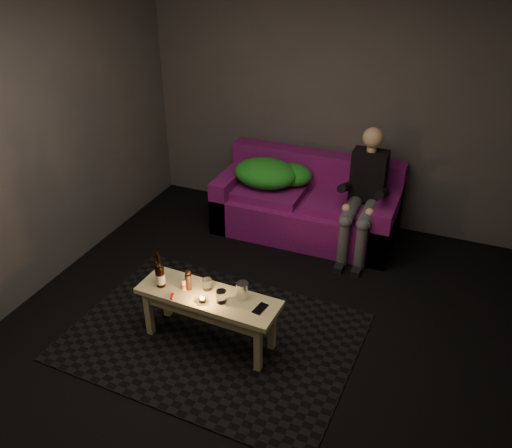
{
  "coord_description": "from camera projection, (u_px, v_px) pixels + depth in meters",
  "views": [
    {
      "loc": [
        1.33,
        -3.06,
        2.97
      ],
      "look_at": [
        -0.31,
        0.96,
        0.48
      ],
      "focal_mm": 38.0,
      "sensor_mm": 36.0,
      "label": 1
    }
  ],
  "objects": [
    {
      "name": "green_blanket",
      "position": [
        271.0,
        173.0,
        5.69
      ],
      "size": [
        0.82,
        0.56,
        0.28
      ],
      "color": "#238217",
      "rests_on": "sofa"
    },
    {
      "name": "floor",
      "position": [
        247.0,
        337.0,
        4.37
      ],
      "size": [
        4.5,
        4.5,
        0.0
      ],
      "primitive_type": "plane",
      "color": "black",
      "rests_on": "ground"
    },
    {
      "name": "pepper_mill",
      "position": [
        188.0,
        282.0,
        4.15
      ],
      "size": [
        0.06,
        0.06,
        0.13
      ],
      "primitive_type": "cylinder",
      "rotation": [
        0.0,
        0.0,
        -0.15
      ],
      "color": "black",
      "rests_on": "coffee_table"
    },
    {
      "name": "person",
      "position": [
        364.0,
        192.0,
        5.21
      ],
      "size": [
        0.33,
        0.77,
        1.24
      ],
      "color": "black",
      "rests_on": "sofa"
    },
    {
      "name": "beer_bottle_a",
      "position": [
        159.0,
        270.0,
        4.23
      ],
      "size": [
        0.07,
        0.07,
        0.26
      ],
      "color": "black",
      "rests_on": "coffee_table"
    },
    {
      "name": "red_lighter",
      "position": [
        172.0,
        296.0,
        4.09
      ],
      "size": [
        0.04,
        0.07,
        0.01
      ],
      "primitive_type": "cube",
      "rotation": [
        0.0,
        0.0,
        0.36
      ],
      "color": "red",
      "rests_on": "coffee_table"
    },
    {
      "name": "room",
      "position": [
        270.0,
        125.0,
        3.93
      ],
      "size": [
        4.5,
        4.5,
        4.5
      ],
      "color": "silver",
      "rests_on": "ground"
    },
    {
      "name": "beer_bottle_b",
      "position": [
        160.0,
        274.0,
        4.16
      ],
      "size": [
        0.07,
        0.07,
        0.29
      ],
      "color": "black",
      "rests_on": "coffee_table"
    },
    {
      "name": "smartphone",
      "position": [
        260.0,
        309.0,
        3.96
      ],
      "size": [
        0.09,
        0.15,
        0.01
      ],
      "primitive_type": "cube",
      "rotation": [
        0.0,
        0.0,
        -0.17
      ],
      "color": "black",
      "rests_on": "coffee_table"
    },
    {
      "name": "sofa",
      "position": [
        307.0,
        206.0,
        5.71
      ],
      "size": [
        1.86,
        0.84,
        0.8
      ],
      "color": "#5E0D66",
      "rests_on": "floor"
    },
    {
      "name": "coffee_table",
      "position": [
        208.0,
        303.0,
        4.15
      ],
      "size": [
        1.14,
        0.41,
        0.46
      ],
      "rotation": [
        0.0,
        0.0,
        -0.05
      ],
      "color": "#C9BA75",
      "rests_on": "rug"
    },
    {
      "name": "tumbler_back",
      "position": [
        207.0,
        284.0,
        4.15
      ],
      "size": [
        0.1,
        0.1,
        0.09
      ],
      "primitive_type": "cylinder",
      "rotation": [
        0.0,
        0.0,
        -0.37
      ],
      "color": "white",
      "rests_on": "coffee_table"
    },
    {
      "name": "rug",
      "position": [
        213.0,
        336.0,
        4.38
      ],
      "size": [
        2.31,
        1.73,
        0.01
      ],
      "primitive_type": "cube",
      "rotation": [
        0.0,
        0.0,
        -0.05
      ],
      "color": "black",
      "rests_on": "floor"
    },
    {
      "name": "tumbler_front",
      "position": [
        221.0,
        296.0,
        4.01
      ],
      "size": [
        0.09,
        0.09,
        0.1
      ],
      "primitive_type": "cylinder",
      "rotation": [
        0.0,
        0.0,
        -0.11
      ],
      "color": "white",
      "rests_on": "coffee_table"
    },
    {
      "name": "steel_cup",
      "position": [
        242.0,
        290.0,
        4.05
      ],
      "size": [
        0.11,
        0.11,
        0.13
      ],
      "primitive_type": "cylinder",
      "rotation": [
        0.0,
        0.0,
        -0.25
      ],
      "color": "silver",
      "rests_on": "coffee_table"
    },
    {
      "name": "tealight",
      "position": [
        202.0,
        299.0,
        4.03
      ],
      "size": [
        0.06,
        0.06,
        0.04
      ],
      "color": "white",
      "rests_on": "coffee_table"
    },
    {
      "name": "salt_shaker",
      "position": [
        184.0,
        284.0,
        4.15
      ],
      "size": [
        0.05,
        0.05,
        0.09
      ],
      "primitive_type": "cylinder",
      "rotation": [
        0.0,
        0.0,
        -0.1
      ],
      "color": "silver",
      "rests_on": "coffee_table"
    }
  ]
}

